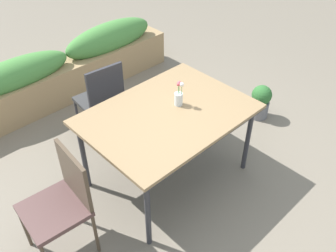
{
  "coord_description": "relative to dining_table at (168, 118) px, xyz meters",
  "views": [
    {
      "loc": [
        -1.84,
        -1.86,
        2.7
      ],
      "look_at": [
        -0.06,
        -0.0,
        0.64
      ],
      "focal_mm": 39.4,
      "sensor_mm": 36.0,
      "label": 1
    }
  ],
  "objects": [
    {
      "name": "chair_end_left",
      "position": [
        -1.1,
        -0.01,
        -0.19
      ],
      "size": [
        0.48,
        0.48,
        0.94
      ],
      "rotation": [
        0.0,
        0.0,
        1.49
      ],
      "color": "brown",
      "rests_on": "ground"
    },
    {
      "name": "planter_box",
      "position": [
        0.13,
        1.92,
        -0.36
      ],
      "size": [
        2.9,
        0.39,
        0.78
      ],
      "color": "#9E7F56",
      "rests_on": "ground"
    },
    {
      "name": "dining_table",
      "position": [
        0.0,
        0.0,
        0.0
      ],
      "size": [
        1.45,
        1.05,
        0.79
      ],
      "color": "#8C704C",
      "rests_on": "ground"
    },
    {
      "name": "flower_vase",
      "position": [
        0.16,
        0.03,
        0.15
      ],
      "size": [
        0.08,
        0.08,
        0.24
      ],
      "color": "silver",
      "rests_on": "dining_table"
    },
    {
      "name": "chair_far_side",
      "position": [
        -0.09,
        0.91,
        -0.2
      ],
      "size": [
        0.46,
        0.46,
        0.94
      ],
      "rotation": [
        0.0,
        0.0,
        -0.09
      ],
      "color": "#353434",
      "rests_on": "ground"
    },
    {
      "name": "potted_plant",
      "position": [
        1.47,
        -0.04,
        -0.51
      ],
      "size": [
        0.23,
        0.23,
        0.42
      ],
      "color": "slate",
      "rests_on": "ground"
    },
    {
      "name": "ground_plane",
      "position": [
        0.06,
        0.0,
        -0.73
      ],
      "size": [
        12.0,
        12.0,
        0.0
      ],
      "primitive_type": "plane",
      "color": "#756B5B"
    }
  ]
}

